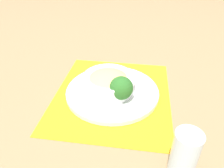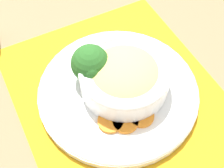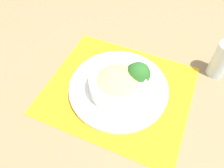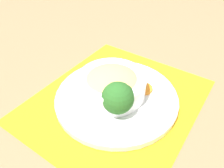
# 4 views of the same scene
# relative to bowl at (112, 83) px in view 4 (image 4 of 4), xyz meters

# --- Properties ---
(ground_plane) EXTENTS (4.00, 4.00, 0.00)m
(ground_plane) POSITION_rel_bowl_xyz_m (0.00, 0.01, -0.05)
(ground_plane) COLOR #8C704C
(placemat) EXTENTS (0.50, 0.45, 0.00)m
(placemat) POSITION_rel_bowl_xyz_m (0.00, 0.01, -0.05)
(placemat) COLOR orange
(placemat) RESTS_ON ground_plane
(plate) EXTENTS (0.32, 0.32, 0.02)m
(plate) POSITION_rel_bowl_xyz_m (0.00, 0.01, -0.04)
(plate) COLOR white
(plate) RESTS_ON placemat
(bowl) EXTENTS (0.18, 0.18, 0.07)m
(bowl) POSITION_rel_bowl_xyz_m (0.00, 0.00, 0.00)
(bowl) COLOR white
(bowl) RESTS_ON plate
(broccoli_floret) EXTENTS (0.08, 0.08, 0.08)m
(broccoli_floret) POSITION_rel_bowl_xyz_m (0.06, 0.04, 0.01)
(broccoli_floret) COLOR #759E51
(broccoli_floret) RESTS_ON plate
(carrot_slice_near) EXTENTS (0.05, 0.05, 0.01)m
(carrot_slice_near) POSITION_rel_bowl_xyz_m (-0.05, 0.07, -0.03)
(carrot_slice_near) COLOR orange
(carrot_slice_near) RESTS_ON plate
(carrot_slice_middle) EXTENTS (0.05, 0.05, 0.01)m
(carrot_slice_middle) POSITION_rel_bowl_xyz_m (-0.07, 0.05, -0.03)
(carrot_slice_middle) COLOR orange
(carrot_slice_middle) RESTS_ON plate
(carrot_slice_far) EXTENTS (0.05, 0.05, 0.01)m
(carrot_slice_far) POSITION_rel_bowl_xyz_m (-0.07, 0.02, -0.03)
(carrot_slice_far) COLOR orange
(carrot_slice_far) RESTS_ON plate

